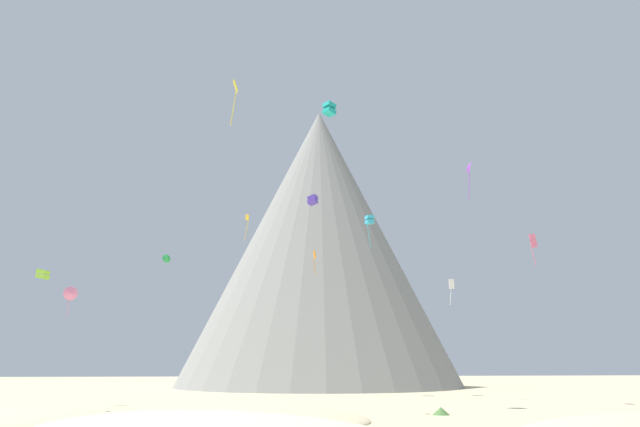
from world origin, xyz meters
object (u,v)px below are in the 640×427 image
Objects in this scene: bush_ridge_crest at (265,413)px; kite_violet_high at (468,168)px; kite_orange_mid at (314,257)px; kite_indigo_high at (313,200)px; kite_cyan_high at (370,220)px; kite_green_mid at (167,258)px; bush_far_right at (176,418)px; kite_yellow_high at (235,92)px; kite_pink_low at (70,294)px; rock_massif at (325,253)px; kite_rainbow_mid at (533,243)px; kite_white_mid at (451,286)px; kite_gold_mid at (247,222)px; bush_far_left at (120,425)px; bush_near_right at (441,411)px; kite_teal_high at (329,109)px; kite_lime_low at (43,274)px.

bush_ridge_crest is 0.21× the size of kite_violet_high.
kite_orange_mid is 1.62× the size of kite_indigo_high.
kite_cyan_high reaches higher than kite_green_mid.
kite_violet_high reaches higher than bush_far_right.
kite_orange_mid is at bearing 130.69° from kite_cyan_high.
kite_yellow_high is 32.80m from kite_indigo_high.
kite_pink_low is 39.30m from kite_indigo_high.
bush_far_right is at bearing -172.65° from kite_indigo_high.
rock_massif is 64.28m from kite_rainbow_mid.
bush_far_right is at bearing 135.12° from kite_cyan_high.
kite_pink_low is (-9.01, -13.04, -6.86)m from kite_green_mid.
kite_violet_high is 1.42× the size of kite_pink_low.
kite_indigo_high is (8.14, 34.97, 29.85)m from bush_ridge_crest.
kite_violet_high is at bearing 29.12° from bush_ridge_crest.
kite_white_mid is at bearing -95.33° from kite_indigo_high.
bush_ridge_crest is 46.69m from kite_indigo_high.
bush_ridge_crest is at bearing 33.77° from bush_far_right.
kite_gold_mid is at bearing 24.68° from kite_rainbow_mid.
bush_far_right is at bearing 66.71° from kite_white_mid.
kite_violet_high is (-4.60, 6.36, 11.21)m from kite_rainbow_mid.
bush_far_left is 0.37× the size of kite_pink_low.
kite_yellow_high is (-3.98, 4.62, 32.82)m from bush_ridge_crest.
kite_green_mid is (-20.34, 10.70, 1.37)m from kite_orange_mid.
bush_ridge_crest is at bearing -102.06° from rock_massif.
bush_near_right is at bearing 117.56° from kite_yellow_high.
kite_teal_high is 29.95m from kite_white_mid.
kite_white_mid is at bearing -171.90° from kite_violet_high.
kite_indigo_high is 0.55× the size of kite_white_mid.
kite_yellow_high reaches higher than kite_rainbow_mid.
bush_far_left is at bearing -107.24° from rock_massif.
rock_massif is at bearing 90.96° from bush_near_right.
bush_near_right is 28.15m from kite_orange_mid.
kite_green_mid is 0.37× the size of kite_gold_mid.
bush_ridge_crest is 0.78× the size of kite_green_mid.
kite_green_mid is 40.80m from kite_white_mid.
kite_indigo_high is 24.94m from kite_teal_high.
kite_indigo_high is (-18.05, 20.38, 0.95)m from kite_violet_high.
kite_lime_low is (-30.53, -0.51, -20.99)m from kite_teal_high.
bush_far_right is 0.65× the size of kite_gold_mid.
kite_cyan_high is (-13.29, 26.97, 9.20)m from kite_rainbow_mid.
kite_cyan_high is at bearing -26.47° from kite_green_mid.
kite_gold_mid is (-19.74, -9.84, -3.41)m from kite_cyan_high.
rock_massif is at bearing 19.54° from kite_green_mid.
bush_near_right is 0.44× the size of kite_gold_mid.
kite_gold_mid is (-28.44, 10.77, -5.42)m from kite_violet_high.
kite_rainbow_mid is at bearing 24.96° from bush_far_left.
kite_teal_high is at bearing 60.55° from kite_white_mid.
kite_white_mid is (49.35, 13.06, 1.36)m from kite_lime_low.
kite_teal_high is at bearing 131.66° from bush_near_right.
bush_far_left is 0.25× the size of kite_cyan_high.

